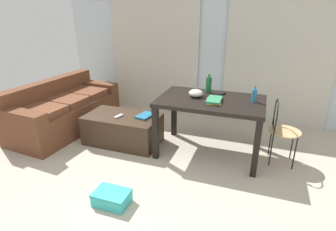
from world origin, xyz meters
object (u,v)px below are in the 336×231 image
wire_chair (280,125)px  bottle_near (209,85)px  craft_table (211,107)px  tv_remote_primary (119,116)px  couch (64,110)px  tv_remote_on_table (221,94)px  magazine (145,116)px  bottle_far (254,95)px  bowl (196,93)px  shoebox (112,198)px  coffee_table (123,129)px  book_stack (214,100)px

wire_chair → bottle_near: (-0.95, 0.21, 0.36)m
craft_table → tv_remote_primary: size_ratio=8.51×
couch → tv_remote_on_table: (2.46, 0.22, 0.47)m
bottle_near → magazine: bearing=-159.1°
bottle_far → tv_remote_primary: size_ratio=1.32×
bottle_near → tv_remote_on_table: bottle_near is taller
tv_remote_on_table → bowl: bearing=-121.4°
magazine → craft_table: bearing=13.2°
tv_remote_primary → shoebox: size_ratio=0.44×
coffee_table → tv_remote_primary: (-0.02, -0.06, 0.22)m
bowl → bottle_far: bearing=3.0°
craft_table → magazine: bearing=-177.2°
bottle_far → bowl: 0.73m
magazine → bowl: bearing=16.8°
craft_table → shoebox: bearing=-117.2°
couch → shoebox: bearing=-39.3°
craft_table → bowl: 0.26m
bottle_near → shoebox: bearing=-110.5°
bottle_far → shoebox: size_ratio=0.58×
tv_remote_primary → magazine: size_ratio=0.58×
shoebox → coffee_table: bearing=113.4°
craft_table → shoebox: (-0.70, -1.37, -0.60)m
coffee_table → bottle_near: bearing=18.8°
book_stack → tv_remote_primary: bearing=-176.1°
book_stack → tv_remote_on_table: size_ratio=1.78×
bottle_far → magazine: 1.49m
craft_table → wire_chair: 0.88m
magazine → coffee_table: bearing=-156.1°
magazine → wire_chair: bearing=13.8°
bowl → tv_remote_primary: bowl is taller
tv_remote_on_table → coffee_table: bearing=-138.5°
bowl → tv_remote_on_table: 0.36m
tv_remote_primary → magazine: magazine is taller
couch → magazine: size_ratio=6.88×
wire_chair → bowl: (-1.07, -0.02, 0.30)m
book_stack → craft_table: bearing=121.1°
coffee_table → couch: bearing=173.8°
tv_remote_on_table → craft_table: bearing=-85.8°
craft_table → tv_remote_on_table: bearing=67.1°
craft_table → bottle_far: bearing=7.9°
craft_table → bowl: bowl is taller
wire_chair → shoebox: wire_chair is taller
coffee_table → bowl: bowl is taller
wire_chair → shoebox: (-1.56, -1.42, -0.45)m
bottle_far → magazine: (-1.43, -0.12, -0.42)m
couch → wire_chair: 3.24m
book_stack → wire_chair: bearing=10.6°
bottle_near → tv_remote_on_table: (0.18, -0.05, -0.10)m
wire_chair → book_stack: 0.87m
couch → craft_table: size_ratio=1.40×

